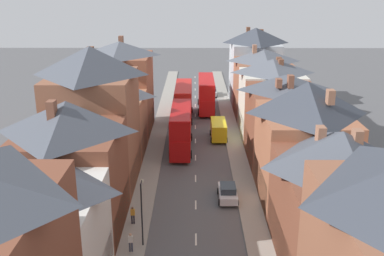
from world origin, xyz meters
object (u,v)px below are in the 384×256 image
Objects in this scene: double_decker_bus_far_approaching at (206,93)px; car_parked_right_a at (212,92)px; double_decker_bus_mid_street at (181,128)px; car_near_silver at (228,192)px; pedestrian_mid_right at (133,214)px; delivery_van at (218,129)px; pedestrian_mid_left at (131,241)px; double_decker_bus_lead at (183,101)px; street_lamp at (142,209)px.

car_parked_right_a is (1.31, 9.63, -2.00)m from double_decker_bus_far_approaching.
double_decker_bus_mid_street is 2.84× the size of car_parked_right_a.
car_near_silver is 9.82m from pedestrian_mid_right.
car_near_silver is (1.31, -32.09, -2.00)m from double_decker_bus_far_approaching.
double_decker_bus_far_approaching is 6.71× the size of pedestrian_mid_right.
delivery_van is 28.12m from pedestrian_mid_left.
street_lamp reaches higher than double_decker_bus_lead.
pedestrian_mid_right reaches higher than car_parked_right_a.
double_decker_bus_far_approaching is at bearing 78.89° from double_decker_bus_mid_street.
double_decker_bus_mid_street is at bearing 78.84° from pedestrian_mid_right.
double_decker_bus_far_approaching is 41.74m from pedestrian_mid_left.
pedestrian_mid_right is at bearing 111.02° from street_lamp.
double_decker_bus_lead is 15.72m from car_parked_right_a.
street_lamp is at bearing -68.98° from pedestrian_mid_right.
pedestrian_mid_left is at bearing -99.15° from car_parked_right_a.
double_decker_bus_mid_street is 1.96× the size of street_lamp.
pedestrian_mid_right reaches higher than car_near_silver.
delivery_van is (4.91, -9.06, -1.48)m from double_decker_bus_lead.
double_decker_bus_lead and double_decker_bus_mid_street have the same top height.
double_decker_bus_far_approaching is at bearing 55.14° from double_decker_bus_lead.
car_parked_right_a is 2.36× the size of pedestrian_mid_left.
double_decker_bus_mid_street is 6.57m from delivery_van.
pedestrian_mid_right is 4.05m from street_lamp.
street_lamp is at bearing -94.00° from double_decker_bus_lead.
car_near_silver is at bearing 47.26° from street_lamp.
car_near_silver is at bearing -70.37° from double_decker_bus_mid_street.
car_parked_right_a is at bearing 82.26° from double_decker_bus_far_approaching.
car_parked_right_a is at bearing 80.04° from double_decker_bus_mid_street.
car_parked_right_a is (0.00, 41.72, -0.00)m from car_near_silver.
double_decker_bus_far_approaching is 40.50m from street_lamp.
double_decker_bus_lead is at bearing -108.36° from car_parked_right_a.
car_parked_right_a is 0.69× the size of street_lamp.
double_decker_bus_mid_street is at bearing -99.96° from car_parked_right_a.
double_decker_bus_far_approaching is 14.37m from delivery_van.
pedestrian_mid_left is (-8.17, -9.04, 0.22)m from car_near_silver.
double_decker_bus_lead reaches higher than pedestrian_mid_left.
delivery_van is at bearing 90.00° from car_near_silver.
pedestrian_mid_left is at bearing -106.90° from delivery_van.
double_decker_bus_mid_street is 1.00× the size of double_decker_bus_far_approaching.
double_decker_bus_far_approaching reaches higher than pedestrian_mid_right.
double_decker_bus_lead reaches higher than car_parked_right_a.
double_decker_bus_lead is at bearing 118.44° from delivery_van.
double_decker_bus_far_approaching is 2.84× the size of car_parked_right_a.
pedestrian_mid_right is at bearing -96.58° from double_decker_bus_lead.
car_near_silver and car_parked_right_a have the same top height.
double_decker_bus_far_approaching reaches higher than car_near_silver.
car_parked_right_a is 2.36× the size of pedestrian_mid_right.
car_parked_right_a is 50.28m from street_lamp.
pedestrian_mid_left reaches higher than car_parked_right_a.
car_parked_right_a is at bearing 90.00° from delivery_van.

